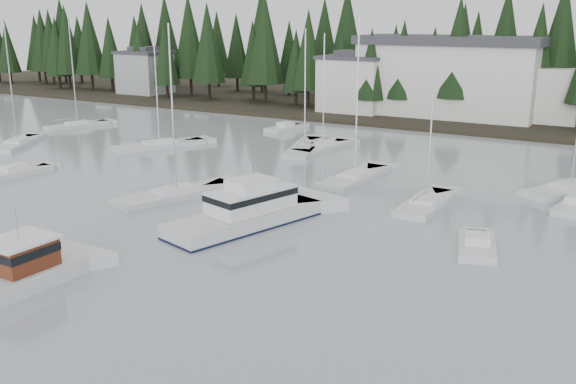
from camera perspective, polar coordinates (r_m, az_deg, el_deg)
name	(u,v)px	position (r m, az deg, el deg)	size (l,w,h in m)	color
far_shore_land	(506,108)	(107.05, 18.77, 7.06)	(240.00, 54.00, 1.00)	black
conifer_treeline	(489,118)	(96.40, 17.41, 6.33)	(200.00, 22.00, 20.00)	black
house_west	(354,83)	(94.89, 5.88, 9.65)	(9.54, 7.42, 8.75)	silver
house_far_west	(145,71)	(119.94, -12.60, 10.43)	(8.48, 7.42, 8.25)	#999EA0
harbor_inn	(464,78)	(92.89, 15.38, 9.76)	(29.50, 11.50, 10.90)	silver
cabin_cruiser_center	(247,215)	(44.30, -3.66, -2.05)	(6.71, 12.27, 5.04)	silver
sailboat_1	(18,145)	(77.91, -22.90, 3.88)	(6.75, 9.27, 14.22)	silver
sailboat_2	(355,179)	(57.02, 5.96, 1.17)	(3.20, 9.65, 14.52)	silver
sailboat_3	(160,147)	(72.34, -11.34, 3.98)	(6.80, 10.37, 13.40)	silver
sailboat_5	(570,191)	(57.74, 23.81, 0.09)	(7.16, 9.94, 14.53)	silver
sailboat_6	(426,206)	(49.88, 12.20, -1.20)	(2.57, 8.09, 11.18)	silver
sailboat_7	(177,196)	(52.18, -9.88, -0.34)	(5.76, 10.61, 14.04)	silver
sailboat_10	(323,148)	(70.02, 3.12, 3.89)	(3.75, 8.66, 12.82)	silver
sailboat_11	(78,127)	(88.20, -18.18, 5.55)	(4.33, 8.71, 14.31)	silver
sailboat_13	(305,149)	(69.57, 1.49, 3.82)	(5.62, 11.22, 13.32)	silver
runabout_0	(15,174)	(63.19, -23.11, 1.45)	(2.90, 6.96, 1.42)	silver
runabout_1	(477,248)	(41.51, 16.42, -4.80)	(3.48, 5.52, 1.42)	silver
runabout_3	(285,129)	(81.72, -0.23, 5.61)	(3.25, 6.16, 1.42)	silver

